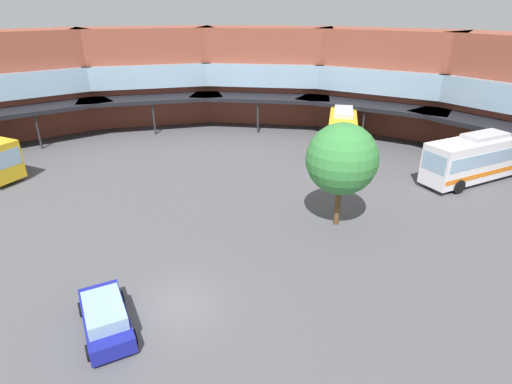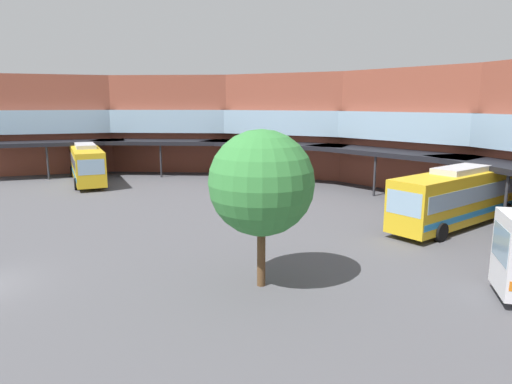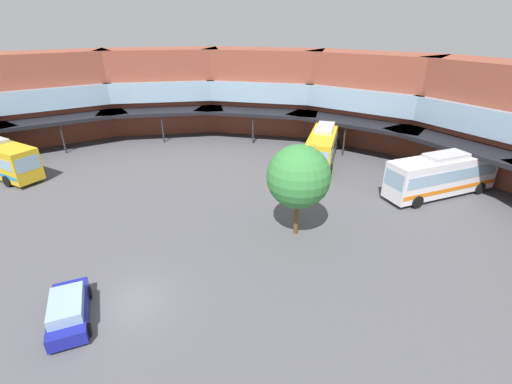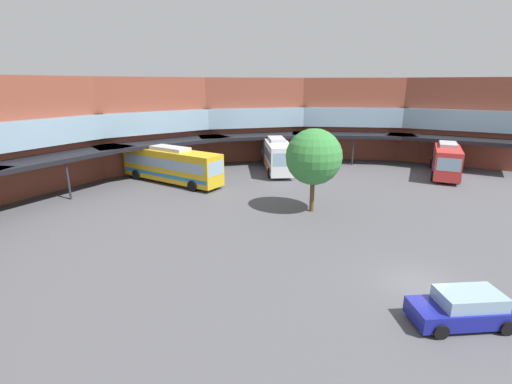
{
  "view_description": "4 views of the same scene",
  "coord_description": "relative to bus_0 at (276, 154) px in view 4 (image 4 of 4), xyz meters",
  "views": [
    {
      "loc": [
        8.78,
        -13.37,
        13.2
      ],
      "look_at": [
        0.35,
        10.85,
        1.37
      ],
      "focal_mm": 28.66,
      "sensor_mm": 36.0,
      "label": 1
    },
    {
      "loc": [
        22.01,
        1.08,
        7.84
      ],
      "look_at": [
        -0.47,
        14.18,
        2.7
      ],
      "focal_mm": 31.92,
      "sensor_mm": 36.0,
      "label": 2
    },
    {
      "loc": [
        12.57,
        -11.31,
        14.35
      ],
      "look_at": [
        2.8,
        10.67,
        2.74
      ],
      "focal_mm": 25.25,
      "sensor_mm": 36.0,
      "label": 3
    },
    {
      "loc": [
        -18.36,
        -4.63,
        10.13
      ],
      "look_at": [
        1.38,
        12.69,
        2.28
      ],
      "focal_mm": 25.63,
      "sensor_mm": 36.0,
      "label": 4
    }
  ],
  "objects": [
    {
      "name": "bus_3",
      "position": [
        10.65,
        -15.99,
        -0.09
      ],
      "size": [
        10.35,
        5.4,
        3.74
      ],
      "rotation": [
        0.0,
        0.0,
        3.44
      ],
      "color": "red",
      "rests_on": "ground"
    },
    {
      "name": "parked_car",
      "position": [
        -17.73,
        -24.34,
        -1.25
      ],
      "size": [
        4.42,
        4.35,
        1.53
      ],
      "rotation": [
        0.0,
        0.0,
        2.38
      ],
      "color": "navy",
      "rests_on": "ground"
    },
    {
      "name": "bus_2",
      "position": [
        -11.78,
        4.73,
        -0.05
      ],
      "size": [
        4.2,
        12.32,
        3.83
      ],
      "rotation": [
        0.0,
        0.0,
        4.85
      ],
      "color": "gold",
      "rests_on": "ground"
    },
    {
      "name": "ground_plane",
      "position": [
        -15.67,
        -21.98,
        -1.98
      ],
      "size": [
        122.02,
        122.02,
        0.0
      ],
      "primitive_type": "plane",
      "color": "#515156"
    },
    {
      "name": "bus_0",
      "position": [
        0.0,
        0.0,
        0.0
      ],
      "size": [
        9.23,
        9.37,
        3.92
      ],
      "rotation": [
        0.0,
        0.0,
        3.94
      ],
      "color": "white",
      "rests_on": "ground"
    },
    {
      "name": "station_building",
      "position": [
        -15.67,
        1.06,
        3.44
      ],
      "size": [
        79.54,
        41.52,
        10.8
      ],
      "color": "brown",
      "rests_on": "ground"
    },
    {
      "name": "plaza_tree",
      "position": [
        -9.67,
        -11.31,
        2.54
      ],
      "size": [
        4.47,
        4.47,
        6.78
      ],
      "color": "brown",
      "rests_on": "ground"
    }
  ]
}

